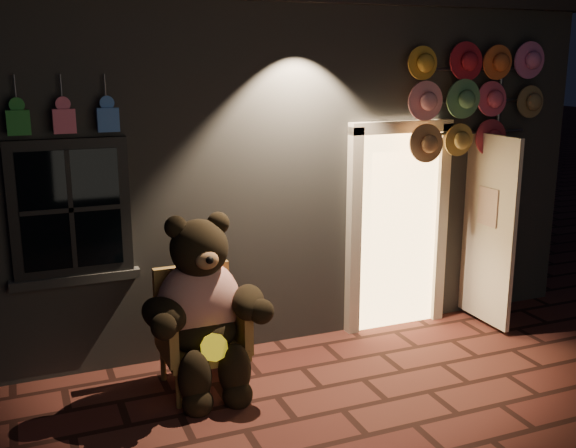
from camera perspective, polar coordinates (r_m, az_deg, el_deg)
ground at (r=5.73m, az=4.65°, el=-15.41°), size 60.00×60.00×0.00m
shop_building at (r=8.81m, az=-6.96°, el=6.76°), size 7.30×5.95×3.51m
wicker_armchair at (r=5.98m, az=-7.52°, el=-8.74°), size 0.73×0.66×1.04m
teddy_bear at (r=5.77m, az=-7.23°, el=-7.09°), size 1.16×0.90×1.59m
hat_rack at (r=7.24m, az=15.54°, el=9.98°), size 1.66×0.22×2.93m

